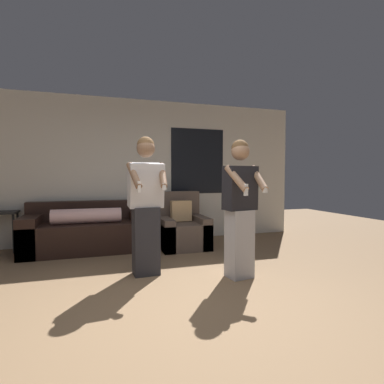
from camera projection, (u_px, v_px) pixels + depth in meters
The scene contains 6 objects.
ground_plane at pixel (176, 313), 2.72m from camera, with size 14.00×14.00×0.00m, color #846647.
wall_back at pixel (135, 171), 5.71m from camera, with size 6.66×0.07×2.70m.
couch at pixel (88, 232), 5.03m from camera, with size 1.97×0.91×0.81m.
armchair at pixel (181, 229), 5.31m from camera, with size 0.82×0.92×0.96m.
person_left at pixel (146, 205), 3.75m from camera, with size 0.49×0.50×1.74m.
person_right at pixel (240, 207), 3.65m from camera, with size 0.45×0.50×1.69m.
Camera 1 is at (-0.66, -2.58, 1.24)m, focal length 28.00 mm.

